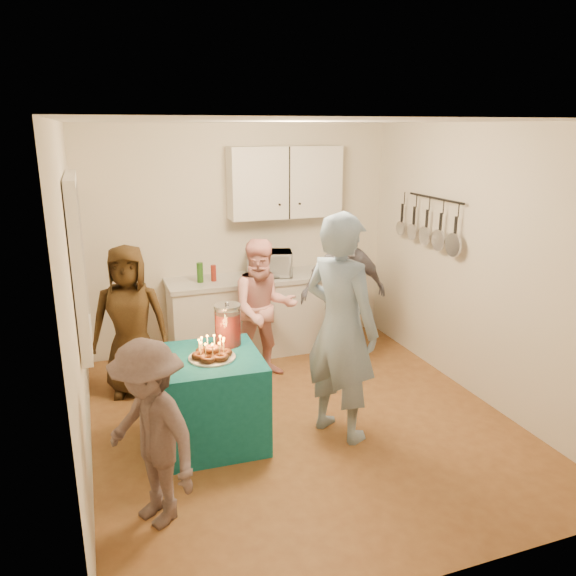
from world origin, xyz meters
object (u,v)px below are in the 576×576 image
object	(u,v)px
woman_back_center	(264,309)
woman_back_left	(130,321)
counter	(265,315)
microwave	(269,264)
man_birthday	(341,328)
punch_jar	(228,326)
woman_back_right	(344,295)
child_near_left	(150,434)
party_table	(210,399)

from	to	relation	value
woman_back_center	woman_back_left	bearing A→B (deg)	-177.73
counter	microwave	xyz separation A→B (m)	(0.06, 0.00, 0.62)
man_birthday	punch_jar	bearing A→B (deg)	34.09
punch_jar	woman_back_right	bearing A→B (deg)	27.99
microwave	child_near_left	size ratio (longest dim) A/B	0.39
counter	punch_jar	size ratio (longest dim) A/B	6.47
microwave	woman_back_right	world-z (taller)	woman_back_right
counter	woman_back_right	xyz separation A→B (m)	(0.63, -0.79, 0.41)
woman_back_center	man_birthday	bearing A→B (deg)	-74.22
counter	microwave	distance (m)	0.62
man_birthday	child_near_left	size ratio (longest dim) A/B	1.50
microwave	woman_back_center	size ratio (longest dim) A/B	0.35
party_table	punch_jar	size ratio (longest dim) A/B	2.50
woman_back_center	punch_jar	bearing A→B (deg)	-118.63
counter	party_table	size ratio (longest dim) A/B	2.59
man_birthday	party_table	bearing A→B (deg)	48.66
punch_jar	woman_back_center	world-z (taller)	woman_back_center
counter	woman_back_right	size ratio (longest dim) A/B	1.31
woman_back_left	woman_back_center	size ratio (longest dim) A/B	1.02
woman_back_left	man_birthday	bearing A→B (deg)	-29.52
microwave	party_table	size ratio (longest dim) A/B	0.60
party_table	man_birthday	world-z (taller)	man_birthday
man_birthday	woman_back_center	world-z (taller)	man_birthday
microwave	punch_jar	size ratio (longest dim) A/B	1.50
counter	woman_back_center	xyz separation A→B (m)	(-0.23, -0.67, 0.31)
microwave	woman_back_right	bearing A→B (deg)	-38.87
woman_back_right	child_near_left	distance (m)	2.89
party_table	woman_back_center	distance (m)	1.40
party_table	woman_back_left	distance (m)	1.31
punch_jar	woman_back_right	xyz separation A→B (m)	(1.45, 0.77, -0.09)
child_near_left	counter	bearing A→B (deg)	118.93
party_table	woman_back_right	xyz separation A→B (m)	(1.67, 0.96, 0.46)
man_birthday	woman_back_right	bearing A→B (deg)	-54.16
counter	punch_jar	bearing A→B (deg)	-117.73
microwave	man_birthday	world-z (taller)	man_birthday
woman_back_center	child_near_left	distance (m)	2.38
microwave	woman_back_left	bearing A→B (deg)	-144.65
punch_jar	man_birthday	world-z (taller)	man_birthday
man_birthday	woman_back_right	distance (m)	1.37
woman_back_right	child_near_left	size ratio (longest dim) A/B	1.30
counter	party_table	distance (m)	2.04
punch_jar	counter	bearing A→B (deg)	62.27
punch_jar	man_birthday	size ratio (longest dim) A/B	0.18
man_birthday	woman_back_center	distance (m)	1.38
party_table	counter	bearing A→B (deg)	59.33
party_table	woman_back_right	bearing A→B (deg)	30.03
microwave	woman_back_right	distance (m)	1.00
child_near_left	party_table	bearing A→B (deg)	117.34
man_birthday	woman_back_center	size ratio (longest dim) A/B	1.31
counter	man_birthday	bearing A→B (deg)	-89.24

